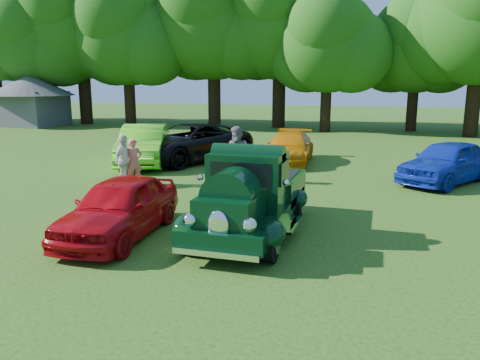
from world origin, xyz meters
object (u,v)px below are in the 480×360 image
(spectator_pink, at_px, (134,162))
(gazebo, at_px, (31,94))
(back_car_orange, at_px, (289,148))
(back_car_blue, at_px, (447,162))
(hero_pickup, at_px, (251,198))
(spectator_grey, at_px, (238,155))
(back_car_lime, at_px, (144,145))
(red_convertible, at_px, (119,207))
(spectator_white, at_px, (123,161))
(back_car_black, at_px, (189,143))

(spectator_pink, bearing_deg, gazebo, 97.04)
(back_car_orange, relative_size, back_car_blue, 1.05)
(hero_pickup, bearing_deg, spectator_pink, 142.86)
(spectator_pink, relative_size, spectator_grey, 0.80)
(back_car_orange, bearing_deg, spectator_pink, -129.60)
(gazebo, bearing_deg, back_car_lime, -38.64)
(hero_pickup, height_order, spectator_pink, hero_pickup)
(back_car_lime, relative_size, spectator_grey, 2.59)
(red_convertible, height_order, spectator_white, spectator_white)
(back_car_orange, relative_size, spectator_pink, 2.92)
(spectator_grey, bearing_deg, back_car_orange, 89.33)
(hero_pickup, relative_size, gazebo, 0.73)
(back_car_black, xyz_separation_m, gazebo, (-17.96, 12.02, 1.61))
(red_convertible, relative_size, spectator_grey, 2.03)
(back_car_orange, height_order, gazebo, gazebo)
(gazebo, bearing_deg, spectator_white, -43.67)
(back_car_orange, distance_m, spectator_grey, 4.47)
(back_car_black, height_order, spectator_grey, spectator_grey)
(spectator_white, xyz_separation_m, gazebo, (-17.80, 16.99, 1.58))
(back_car_black, distance_m, gazebo, 21.67)
(red_convertible, height_order, spectator_pink, spectator_pink)
(back_car_orange, bearing_deg, spectator_grey, -105.14)
(red_convertible, relative_size, back_car_blue, 0.92)
(back_car_orange, distance_m, gazebo, 24.72)
(red_convertible, xyz_separation_m, spectator_grey, (0.82, 5.97, 0.29))
(back_car_blue, bearing_deg, red_convertible, -99.26)
(back_car_lime, bearing_deg, spectator_pink, -87.58)
(back_car_black, bearing_deg, hero_pickup, -34.32)
(back_car_lime, relative_size, spectator_white, 2.94)
(red_convertible, xyz_separation_m, gazebo, (-20.31, 21.46, 1.76))
(spectator_grey, bearing_deg, hero_pickup, -59.35)
(back_car_black, height_order, back_car_blue, back_car_black)
(hero_pickup, bearing_deg, back_car_black, 120.61)
(red_convertible, bearing_deg, back_car_orange, 76.97)
(hero_pickup, distance_m, back_car_lime, 9.71)
(back_car_blue, bearing_deg, back_car_black, -155.15)
(spectator_grey, distance_m, spectator_white, 3.67)
(back_car_lime, distance_m, gazebo, 21.17)
(back_car_black, bearing_deg, red_convertible, -50.93)
(back_car_orange, bearing_deg, back_car_black, -171.29)
(back_car_black, bearing_deg, back_car_blue, 16.16)
(back_car_lime, height_order, spectator_grey, spectator_grey)
(back_car_orange, distance_m, spectator_pink, 6.87)
(back_car_orange, xyz_separation_m, back_car_blue, (5.68, -2.43, 0.07))
(back_car_black, bearing_deg, back_car_lime, -116.77)
(hero_pickup, relative_size, spectator_grey, 2.50)
(spectator_pink, bearing_deg, back_car_black, 50.35)
(hero_pickup, bearing_deg, gazebo, 138.31)
(back_car_orange, bearing_deg, back_car_lime, -163.39)
(hero_pickup, bearing_deg, red_convertible, -158.70)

